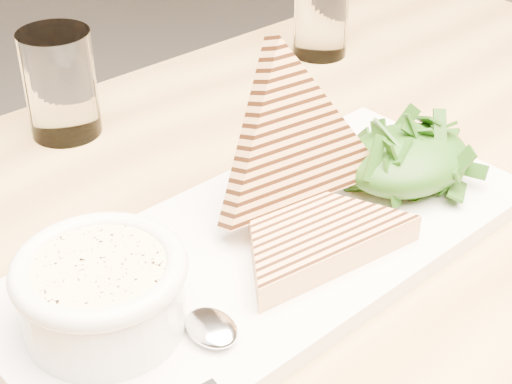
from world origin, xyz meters
TOP-DOWN VIEW (x-y plane):
  - table_top at (0.20, 0.09)m, footprint 1.16×0.82m
  - table_leg_br at (0.70, 0.40)m, footprint 0.06×0.06m
  - platter at (0.13, 0.09)m, footprint 0.46×0.24m
  - soup_bowl at (-0.02, 0.08)m, footprint 0.11×0.11m
  - soup at (-0.02, 0.08)m, footprint 0.09×0.09m
  - bowl_rim at (-0.02, 0.08)m, footprint 0.11×0.11m
  - sandwich_flat at (0.15, 0.07)m, footprint 0.18×0.18m
  - sandwich_lean at (0.17, 0.12)m, footprint 0.18×0.16m
  - salad_base at (0.27, 0.09)m, footprint 0.12×0.09m
  - arugula_pile at (0.27, 0.09)m, footprint 0.11×0.10m
  - spoon_bowl at (0.03, 0.03)m, footprint 0.03×0.04m
  - glass_near at (0.09, 0.37)m, footprint 0.07×0.07m
  - glass_far at (0.41, 0.37)m, footprint 0.06×0.06m

SIDE VIEW (x-z plane):
  - table_leg_br at x=0.70m, z-range 0.00..0.72m
  - table_top at x=0.20m, z-range 0.72..0.76m
  - platter at x=0.13m, z-range 0.76..0.77m
  - spoon_bowl at x=0.03m, z-range 0.77..0.78m
  - sandwich_flat at x=0.15m, z-range 0.77..0.79m
  - soup_bowl at x=-0.02m, z-range 0.77..0.82m
  - salad_base at x=0.27m, z-range 0.77..0.82m
  - arugula_pile at x=0.27m, z-range 0.77..0.83m
  - glass_far at x=0.41m, z-range 0.76..0.85m
  - glass_near at x=0.09m, z-range 0.76..0.86m
  - soup at x=-0.02m, z-range 0.82..0.83m
  - bowl_rim at x=-0.02m, z-range 0.81..0.83m
  - sandwich_lean at x=0.17m, z-range 0.73..0.93m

